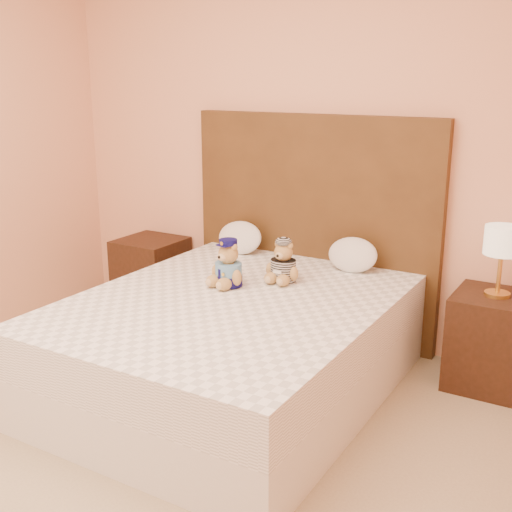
% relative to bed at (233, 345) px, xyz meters
% --- Properties ---
extents(ground, '(4.00, 4.50, 0.00)m').
position_rel_bed_xyz_m(ground, '(0.00, -1.20, -0.28)').
color(ground, tan).
rests_on(ground, ground).
extents(room_walls, '(4.04, 4.52, 2.72)m').
position_rel_bed_xyz_m(room_walls, '(0.00, -0.74, 1.53)').
color(room_walls, '#EDA681').
rests_on(room_walls, ground).
extents(bed, '(1.60, 2.00, 0.55)m').
position_rel_bed_xyz_m(bed, '(0.00, 0.00, 0.00)').
color(bed, white).
rests_on(bed, ground).
extents(headboard, '(1.75, 0.08, 1.50)m').
position_rel_bed_xyz_m(headboard, '(0.00, 1.01, 0.47)').
color(headboard, '#523518').
rests_on(headboard, ground).
extents(nightstand_left, '(0.45, 0.45, 0.55)m').
position_rel_bed_xyz_m(nightstand_left, '(-1.25, 0.80, -0.00)').
color(nightstand_left, '#371C11').
rests_on(nightstand_left, ground).
extents(nightstand_right, '(0.45, 0.45, 0.55)m').
position_rel_bed_xyz_m(nightstand_right, '(1.25, 0.80, -0.00)').
color(nightstand_right, '#371C11').
rests_on(nightstand_right, ground).
extents(lamp, '(0.20, 0.20, 0.40)m').
position_rel_bed_xyz_m(lamp, '(1.25, 0.80, 0.57)').
color(lamp, gold).
rests_on(lamp, nightstand_right).
extents(teddy_police, '(0.29, 0.28, 0.28)m').
position_rel_bed_xyz_m(teddy_police, '(-0.14, 0.18, 0.41)').
color(teddy_police, '#A57C40').
rests_on(teddy_police, bed).
extents(teddy_prisoner, '(0.23, 0.22, 0.25)m').
position_rel_bed_xyz_m(teddy_prisoner, '(0.10, 0.41, 0.40)').
color(teddy_prisoner, '#A57C40').
rests_on(teddy_prisoner, bed).
extents(pillow_left, '(0.34, 0.22, 0.24)m').
position_rel_bed_xyz_m(pillow_left, '(-0.47, 0.83, 0.39)').
color(pillow_left, white).
rests_on(pillow_left, bed).
extents(pillow_right, '(0.32, 0.21, 0.23)m').
position_rel_bed_xyz_m(pillow_right, '(0.37, 0.83, 0.39)').
color(pillow_right, white).
rests_on(pillow_right, bed).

